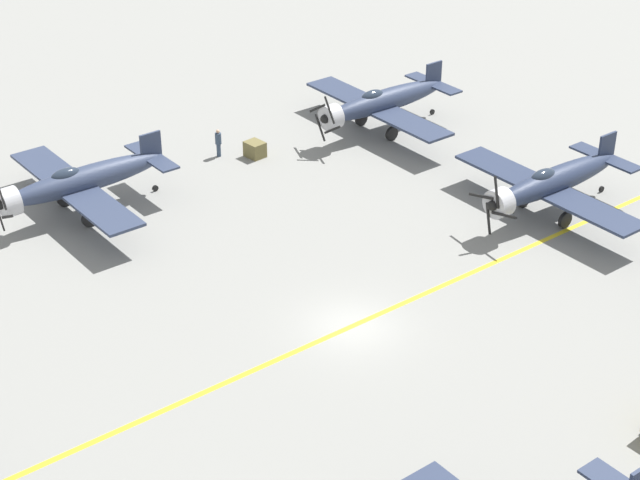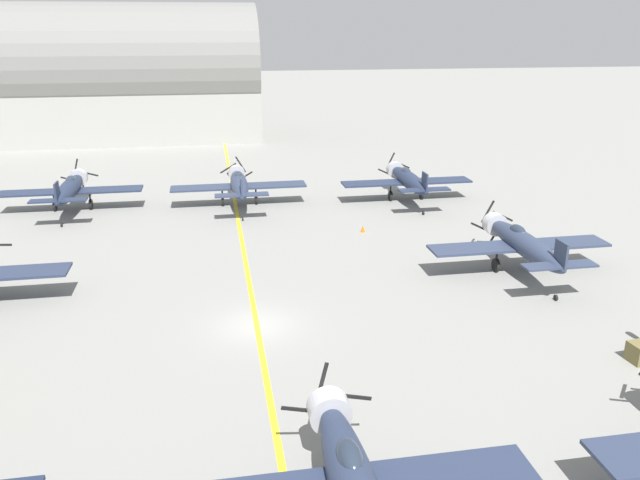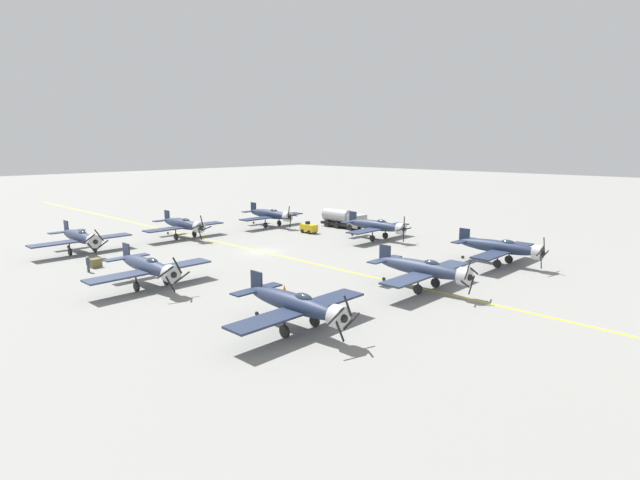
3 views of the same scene
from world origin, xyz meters
The scene contains 7 objects.
ground_plane centered at (0.00, 0.00, 0.00)m, with size 400.00×400.00×0.00m, color gray.
taxiway_stripe centered at (0.00, 0.00, 0.00)m, with size 0.30×160.00×0.01m, color yellow.
airplane_near_center centered at (1.80, -15.39, 2.01)m, with size 12.00×9.98×3.77m.
airplane_near_right centered at (16.11, -15.53, 2.01)m, with size 12.00×9.98×3.65m.
airplane_mid_right centered at (17.60, 4.77, 2.01)m, with size 12.00×9.98×3.65m.
ground_crew_walking centered at (19.32, -5.27, 0.96)m, with size 0.38×0.38×1.76m.
supply_crate_by_tanker centered at (17.92, -6.99, 0.48)m, with size 1.16×0.96×0.96m, color brown.
Camera 1 is at (-31.45, 26.31, 27.88)m, focal length 60.00 mm.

